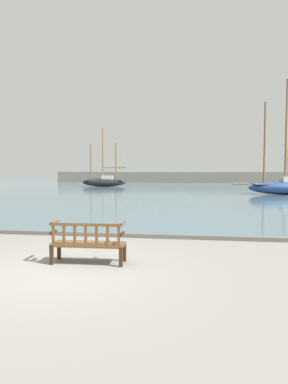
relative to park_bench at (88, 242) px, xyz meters
The scene contains 7 objects.
ground_plane 0.94m from the park_bench, 111.73° to the right, with size 160.00×160.00×0.00m, color gray.
harbor_water 43.24m from the park_bench, 90.40° to the left, with size 100.00×80.00×0.08m, color #476670.
quay_edge_kerb 3.13m from the park_bench, 95.58° to the left, with size 40.00×0.30×0.12m, color #5B5954.
park_bench is the anchor object (origin of this frame).
sailboat_far_starboard 34.98m from the park_bench, 104.60° to the left, with size 5.53×1.97×7.04m.
sailboat_outer_starboard 24.43m from the park_bench, 66.40° to the left, with size 7.73×2.73×9.36m.
far_breakwater 49.49m from the park_bench, 91.12° to the left, with size 41.24×2.40×5.32m.
Camera 1 is at (2.62, -6.39, 2.04)m, focal length 32.00 mm.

